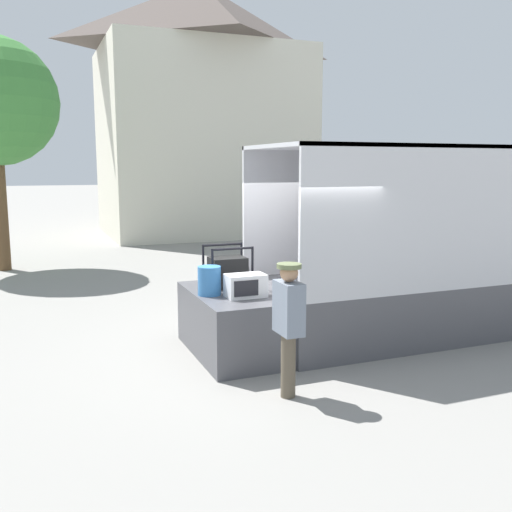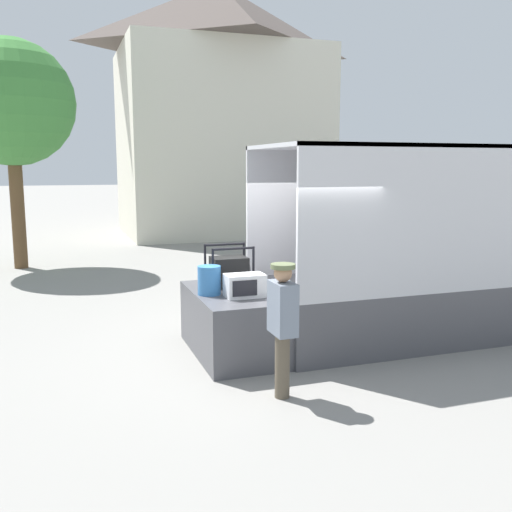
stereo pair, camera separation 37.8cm
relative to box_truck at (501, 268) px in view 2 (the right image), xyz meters
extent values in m
plane|color=gray|center=(-4.35, 0.00, -1.00)|extent=(160.00, 160.00, 0.00)
cube|color=#4C4C51|center=(-1.79, 0.00, -0.54)|extent=(5.11, 2.18, 0.94)
cube|color=silver|center=(-1.79, 1.06, 1.01)|extent=(5.11, 0.06, 2.15)
cube|color=silver|center=(-1.79, -1.06, 1.01)|extent=(5.11, 0.06, 2.15)
cube|color=silver|center=(-1.79, 0.00, 2.06)|extent=(5.11, 2.18, 0.06)
cylinder|color=silver|center=(-3.12, -0.71, 0.13)|extent=(0.32, 0.32, 0.40)
cube|color=#B2A893|center=(-0.28, -0.15, 0.06)|extent=(0.44, 0.32, 0.26)
cube|color=#4C4C51|center=(-4.92, 0.00, -0.54)|extent=(1.14, 2.07, 0.94)
cube|color=white|center=(-4.84, -0.36, 0.10)|extent=(0.56, 0.34, 0.33)
cube|color=black|center=(-4.90, -0.54, 0.10)|extent=(0.36, 0.01, 0.22)
cube|color=black|center=(-4.87, 0.35, 0.16)|extent=(0.53, 0.41, 0.46)
cylinder|color=slate|center=(-4.65, 0.35, 0.19)|extent=(0.20, 0.23, 0.23)
cylinder|color=black|center=(-5.18, 0.12, 0.25)|extent=(0.04, 0.04, 0.64)
cylinder|color=black|center=(-4.55, 0.12, 0.25)|extent=(0.04, 0.04, 0.64)
cylinder|color=black|center=(-5.18, 0.59, 0.25)|extent=(0.04, 0.04, 0.64)
cylinder|color=black|center=(-4.55, 0.59, 0.25)|extent=(0.04, 0.04, 0.64)
cylinder|color=black|center=(-4.87, 0.12, 0.56)|extent=(0.63, 0.04, 0.04)
cylinder|color=black|center=(-4.87, 0.59, 0.56)|extent=(0.63, 0.04, 0.04)
cylinder|color=#3370B2|center=(-5.28, -0.06, 0.14)|extent=(0.33, 0.33, 0.42)
cylinder|color=brown|center=(-4.83, -1.78, -0.61)|extent=(0.18, 0.18, 0.79)
cube|color=slate|center=(-4.83, -1.78, 0.11)|extent=(0.24, 0.44, 0.63)
sphere|color=tan|center=(-4.83, -1.78, 0.53)|extent=(0.22, 0.22, 0.22)
cylinder|color=#606B47|center=(-4.83, -1.78, 0.61)|extent=(0.30, 0.30, 0.05)
cube|color=beige|center=(-0.85, 15.42, 2.70)|extent=(7.83, 6.31, 7.41)
pyramid|color=#514742|center=(-0.85, 15.42, 7.70)|extent=(8.22, 6.63, 2.59)
cylinder|color=brown|center=(-8.35, 8.81, 0.46)|extent=(0.36, 0.36, 2.93)
sphere|color=#3D7F38|center=(-8.35, 8.81, 3.42)|extent=(3.32, 3.32, 3.32)
camera|label=1|loc=(-7.62, -7.76, 1.77)|focal=40.00mm
camera|label=2|loc=(-7.26, -7.89, 1.77)|focal=40.00mm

